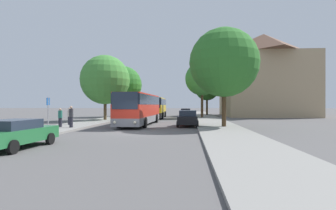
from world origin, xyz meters
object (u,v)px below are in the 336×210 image
at_px(bus_stop_sign, 48,109).
at_px(tree_left_far, 123,85).
at_px(parked_car_right_near, 188,118).
at_px(tree_right_mid, 224,63).
at_px(bus_middle, 156,107).
at_px(pedestrian_waiting_near, 60,117).
at_px(pedestrian_walking_back, 69,116).
at_px(tree_left_near, 105,80).
at_px(tree_right_near, 207,89).
at_px(parked_car_right_far, 186,112).
at_px(tree_right_far, 202,79).
at_px(bus_front, 140,109).
at_px(pedestrian_waiting_far, 71,116).
at_px(parked_car_left_curb, 15,133).

relative_size(bus_stop_sign, tree_left_far, 0.30).
distance_m(parked_car_right_near, tree_right_mid, 6.32).
height_order(bus_middle, parked_car_right_near, bus_middle).
bearing_deg(tree_right_mid, pedestrian_waiting_near, -173.16).
bearing_deg(pedestrian_walking_back, tree_left_near, -131.77).
distance_m(tree_right_near, tree_right_mid, 28.10).
bearing_deg(parked_car_right_far, tree_right_far, 110.62).
bearing_deg(bus_stop_sign, parked_car_right_far, 69.32).
height_order(bus_stop_sign, tree_left_near, tree_left_near).
relative_size(bus_front, tree_right_far, 1.38).
height_order(parked_car_right_near, bus_stop_sign, bus_stop_sign).
bearing_deg(bus_front, tree_left_far, 110.95).
relative_size(bus_front, parked_car_right_near, 2.87).
relative_size(bus_front, pedestrian_waiting_near, 7.25).
xyz_separation_m(pedestrian_waiting_far, tree_left_far, (-1.13, 22.87, 4.52)).
height_order(bus_stop_sign, tree_right_near, tree_right_near).
relative_size(tree_left_near, tree_right_far, 0.97).
height_order(tree_left_near, tree_left_far, tree_left_far).
height_order(parked_car_left_curb, tree_right_far, tree_right_far).
distance_m(pedestrian_waiting_far, tree_left_far, 23.34).
bearing_deg(parked_car_right_far, pedestrian_walking_back, 63.67).
height_order(parked_car_right_near, pedestrian_walking_back, pedestrian_walking_back).
relative_size(parked_car_right_near, tree_left_near, 0.49).
relative_size(bus_stop_sign, pedestrian_walking_back, 1.54).
bearing_deg(bus_stop_sign, pedestrian_waiting_near, 94.53).
bearing_deg(bus_stop_sign, pedestrian_walking_back, 96.37).
height_order(tree_right_near, tree_right_far, tree_right_far).
bearing_deg(parked_car_left_curb, parked_car_right_near, 61.39).
relative_size(bus_stop_sign, pedestrian_waiting_near, 1.55).
bearing_deg(tree_right_mid, bus_stop_sign, -164.12).
xyz_separation_m(pedestrian_waiting_far, tree_right_mid, (13.46, 2.20, 4.89)).
bearing_deg(tree_right_mid, bus_front, 159.75).
bearing_deg(tree_left_near, tree_left_far, 91.44).
bearing_deg(pedestrian_walking_back, tree_right_far, -167.25).
bearing_deg(tree_left_far, tree_right_mid, -54.79).
relative_size(bus_front, bus_middle, 1.05).
distance_m(bus_front, parked_car_right_near, 5.41).
xyz_separation_m(bus_stop_sign, pedestrian_waiting_far, (1.02, 1.92, -0.65)).
xyz_separation_m(pedestrian_waiting_near, tree_right_far, (13.59, 19.18, 5.27)).
relative_size(bus_stop_sign, tree_right_near, 0.34).
bearing_deg(parked_car_right_far, tree_right_mid, 98.13).
height_order(parked_car_right_far, tree_right_near, tree_right_near).
xyz_separation_m(tree_left_near, tree_left_far, (-0.27, 10.87, 0.17)).
distance_m(parked_car_right_near, parked_car_right_far, 22.82).
bearing_deg(tree_left_near, tree_right_mid, -34.40).
bearing_deg(pedestrian_waiting_near, tree_right_near, 2.66).
distance_m(parked_car_right_near, tree_left_far, 22.78).
relative_size(parked_car_right_far, tree_left_near, 0.52).
xyz_separation_m(bus_stop_sign, tree_left_near, (0.17, 13.92, 3.70)).
height_order(bus_front, tree_right_mid, tree_right_mid).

